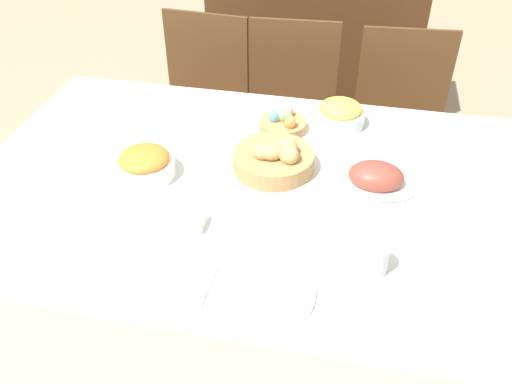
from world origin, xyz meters
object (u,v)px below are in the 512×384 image
object	(u,v)px
egg_basket	(283,123)
spoon	(338,305)
sideboard	(314,43)
dinner_plate	(266,293)
butter_dish	(187,221)
ham_platter	(376,178)
pineapple_bowl	(340,114)
bread_basket	(274,159)
carrot_bowl	(145,164)
chair_far_center	(290,112)
fork	(209,284)
chair_far_right	(400,123)
chair_far_left	(200,103)
knife	(326,303)

from	to	relation	value
egg_basket	spoon	size ratio (longest dim) A/B	0.99
sideboard	dinner_plate	xyz separation A→B (m)	(0.14, -2.23, 0.27)
butter_dish	spoon	bearing A→B (deg)	-24.79
ham_platter	pineapple_bowl	world-z (taller)	pineapple_bowl
egg_basket	pineapple_bowl	world-z (taller)	pineapple_bowl
bread_basket	carrot_bowl	bearing A→B (deg)	-163.33
egg_basket	butter_dish	distance (m)	0.60
chair_far_center	fork	size ratio (longest dim) A/B	5.17
spoon	fork	bearing A→B (deg)	178.02
sideboard	butter_dish	bearing A→B (deg)	-93.85
chair_far_right	ham_platter	bearing A→B (deg)	-102.53
dinner_plate	pineapple_bowl	bearing A→B (deg)	83.03
dinner_plate	butter_dish	distance (m)	0.34
chair_far_center	ham_platter	distance (m)	0.98
ham_platter	butter_dish	xyz separation A→B (m)	(-0.52, -0.31, -0.01)
chair_far_center	butter_dish	world-z (taller)	chair_far_center
chair_far_right	dinner_plate	world-z (taller)	chair_far_right
ham_platter	spoon	xyz separation A→B (m)	(-0.07, -0.51, -0.03)
chair_far_right	chair_far_left	world-z (taller)	same
chair_far_right	pineapple_bowl	distance (m)	0.64
sideboard	pineapple_bowl	size ratio (longest dim) A/B	6.71
sideboard	pineapple_bowl	bearing A→B (deg)	-80.03
ham_platter	dinner_plate	world-z (taller)	ham_platter
fork	bread_basket	bearing A→B (deg)	84.51
ham_platter	pineapple_bowl	distance (m)	0.38
knife	chair_far_left	bearing A→B (deg)	120.56
ham_platter	butter_dish	distance (m)	0.60
egg_basket	butter_dish	xyz separation A→B (m)	(-0.18, -0.57, -0.01)
bread_basket	egg_basket	distance (m)	0.25
chair_far_center	butter_dish	xyz separation A→B (m)	(-0.12, -1.15, 0.27)
fork	pineapple_bowl	bearing A→B (deg)	75.63
chair_far_center	egg_basket	distance (m)	0.65
pineapple_bowl	knife	xyz separation A→B (m)	(0.04, -0.86, -0.04)
chair_far_left	ham_platter	world-z (taller)	chair_far_left
butter_dish	bread_basket	bearing A→B (deg)	59.08
chair_far_center	carrot_bowl	size ratio (longest dim) A/B	4.70
egg_basket	chair_far_center	bearing A→B (deg)	95.63
pineapple_bowl	butter_dish	bearing A→B (deg)	-119.98
carrot_bowl	chair_far_center	bearing A→B (deg)	71.04
chair_far_right	carrot_bowl	xyz separation A→B (m)	(-0.84, -0.95, 0.30)
egg_basket	knife	size ratio (longest dim) A/B	0.99
chair_far_right	egg_basket	distance (m)	0.79
chair_far_right	pineapple_bowl	bearing A→B (deg)	-122.22
sideboard	chair_far_center	bearing A→B (deg)	-90.85
knife	spoon	size ratio (longest dim) A/B	1.00
chair_far_center	sideboard	distance (m)	0.87
ham_platter	pineapple_bowl	bearing A→B (deg)	112.12
pineapple_bowl	fork	bearing A→B (deg)	-106.35
chair_far_left	ham_platter	xyz separation A→B (m)	(0.84, -0.85, 0.28)
bread_basket	pineapple_bowl	distance (m)	0.38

